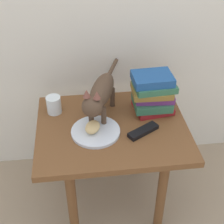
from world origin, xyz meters
TOP-DOWN VIEW (x-y plane):
  - ground_plane at (0.00, 0.00)m, footprint 6.00×6.00m
  - side_table at (0.00, 0.00)m, footprint 0.69×0.55m
  - plate at (-0.08, -0.04)m, footprint 0.22×0.22m
  - bread_roll at (-0.09, -0.05)m, footprint 0.09×0.10m
  - cat at (-0.04, 0.07)m, footprint 0.21×0.45m
  - book_stack at (0.21, 0.10)m, footprint 0.20×0.17m
  - candle_jar at (-0.26, 0.14)m, footprint 0.07×0.07m
  - tv_remote at (0.13, -0.06)m, footprint 0.15×0.11m

SIDE VIEW (x-z plane):
  - ground_plane at x=0.00m, z-range 0.00..0.00m
  - side_table at x=0.00m, z-range 0.18..0.71m
  - plate at x=-0.08m, z-range 0.53..0.54m
  - tv_remote at x=0.13m, z-range 0.53..0.55m
  - candle_jar at x=-0.26m, z-range 0.52..0.61m
  - bread_roll at x=-0.09m, z-range 0.54..0.59m
  - book_stack at x=0.21m, z-range 0.53..0.72m
  - cat at x=-0.04m, z-range 0.55..0.77m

